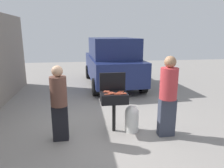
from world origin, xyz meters
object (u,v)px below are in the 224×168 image
hot_dog_1 (120,93)px  hot_dog_5 (107,94)px  hot_dog_9 (117,93)px  propane_tank (132,118)px  person_left (59,101)px  hot_dog_10 (117,94)px  person_right (168,94)px  parked_minivan (112,62)px  hot_dog_3 (124,94)px  bbq_grill (114,99)px  hot_dog_0 (121,92)px  hot_dog_6 (106,92)px  hot_dog_11 (123,93)px  hot_dog_4 (110,92)px  hot_dog_2 (111,94)px  hot_dog_8 (107,91)px  hot_dog_7 (112,93)px

hot_dog_1 → hot_dog_5: same height
hot_dog_9 → propane_tank: bearing=2.1°
hot_dog_9 → person_left: (-1.24, -0.17, -0.06)m
hot_dog_1 → hot_dog_10: same height
hot_dog_5 → person_left: bearing=-173.1°
person_right → parked_minivan: 4.80m
hot_dog_1 → hot_dog_3: 0.12m
bbq_grill → hot_dog_9: 0.19m
hot_dog_0 → hot_dog_9: 0.17m
hot_dog_6 → hot_dog_11: size_ratio=1.00×
hot_dog_3 → hot_dog_10: same height
hot_dog_0 → hot_dog_4: bearing=-173.0°
hot_dog_4 → hot_dog_6: (-0.09, 0.05, 0.00)m
hot_dog_6 → hot_dog_3: bearing=-29.0°
hot_dog_10 → hot_dog_2: bearing=156.9°
propane_tank → hot_dog_3: bearing=-163.0°
hot_dog_5 → hot_dog_11: same height
hot_dog_6 → hot_dog_8: 0.08m
bbq_grill → hot_dog_3: (0.19, -0.14, 0.16)m
person_right → hot_dog_8: bearing=-26.4°
hot_dog_2 → propane_tank: hot_dog_2 is taller
propane_tank → person_left: size_ratio=0.38×
hot_dog_0 → hot_dog_6: bearing=177.1°
propane_tank → hot_dog_0: bearing=153.0°
hot_dog_1 → hot_dog_10: size_ratio=1.00×
hot_dog_2 → propane_tank: 0.78m
hot_dog_0 → hot_dog_10: same height
hot_dog_0 → propane_tank: size_ratio=0.21×
hot_dog_10 → hot_dog_7: bearing=128.1°
hot_dog_0 → hot_dog_9: size_ratio=1.00×
hot_dog_8 → person_right: bearing=-22.0°
hot_dog_2 → hot_dog_0: bearing=29.3°
hot_dog_9 → propane_tank: hot_dog_9 is taller
hot_dog_1 → propane_tank: size_ratio=0.21×
bbq_grill → person_left: (-1.18, -0.26, 0.10)m
hot_dog_4 → parked_minivan: size_ratio=0.03×
hot_dog_11 → person_left: person_left is taller
hot_dog_6 → hot_dog_8: bearing=70.1°
hot_dog_7 → propane_tank: size_ratio=0.21×
hot_dog_7 → person_left: bearing=-168.7°
hot_dog_7 → hot_dog_8: bearing=119.8°
hot_dog_10 → hot_dog_3: bearing=6.0°
hot_dog_8 → hot_dog_10: same height
hot_dog_1 → hot_dog_11: bearing=-36.6°
hot_dog_5 → propane_tank: 0.84m
person_left → parked_minivan: parked_minivan is taller
hot_dog_10 → hot_dog_8: bearing=123.6°
hot_dog_5 → parked_minivan: parked_minivan is taller
hot_dog_9 → bbq_grill: bearing=125.0°
hot_dog_1 → person_left: 1.32m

